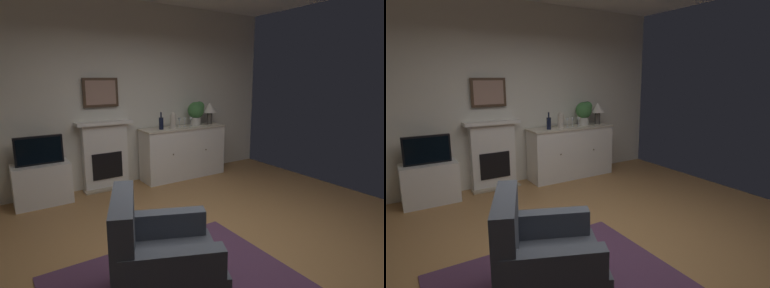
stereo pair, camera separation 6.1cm
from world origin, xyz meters
The scene contains 15 objects.
ground_plane centered at (0.00, 0.00, -0.05)m, with size 5.73×5.29×0.10m, color #9E7042.
wall_rear centered at (0.00, 2.62, 1.49)m, with size 5.73×0.06×2.98m, color silver.
fireplace_unit centered at (-0.40, 2.49, 0.55)m, with size 0.87×0.30×1.10m.
framed_picture centered at (-0.40, 2.53, 1.54)m, with size 0.55×0.04×0.45m.
sideboard_cabinet centered at (0.96, 2.31, 0.46)m, with size 1.56×0.49×0.92m.
table_lamp centered at (1.54, 2.31, 1.19)m, with size 0.26×0.26×0.40m.
wine_bottle centered at (0.50, 2.27, 1.02)m, with size 0.08×0.08×0.29m.
wine_glass_left centered at (0.89, 2.30, 1.04)m, with size 0.07×0.07×0.16m.
wine_glass_center centered at (1.00, 2.31, 1.04)m, with size 0.07×0.07×0.16m.
wine_glass_right centered at (1.11, 2.28, 1.04)m, with size 0.07×0.07×0.16m.
vase_decorative centered at (0.73, 2.26, 1.05)m, with size 0.11×0.11×0.28m.
tv_cabinet centered at (-1.38, 2.33, 0.29)m, with size 0.75×0.42×0.59m.
tv_set centered at (-1.38, 2.30, 0.79)m, with size 0.62×0.07×0.40m.
potted_plant_small centered at (1.28, 2.36, 1.17)m, with size 0.30×0.30×0.43m.
armchair centered at (-0.92, -0.40, 0.38)m, with size 1.04×1.01×0.92m.
Camera 2 is at (-1.87, -2.41, 1.77)m, focal length 29.42 mm.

